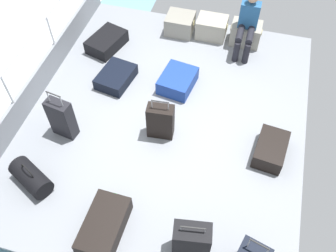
{
  "coord_description": "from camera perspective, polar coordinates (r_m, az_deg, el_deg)",
  "views": [
    {
      "loc": [
        1.04,
        -3.62,
        4.65
      ],
      "look_at": [
        0.15,
        -0.36,
        0.25
      ],
      "focal_mm": 39.74,
      "sensor_mm": 36.0,
      "label": 1
    }
  ],
  "objects": [
    {
      "name": "suitcase_4",
      "position": [
        4.62,
        3.6,
        -17.21
      ],
      "size": [
        0.48,
        0.32,
        0.73
      ],
      "color": "black",
      "rests_on": "ground_plane"
    },
    {
      "name": "gunwale_port",
      "position": [
        6.55,
        -19.16,
        6.56
      ],
      "size": [
        0.06,
        5.2,
        0.45
      ],
      "primitive_type": "cube",
      "color": "gray",
      "rests_on": "ground_plane"
    },
    {
      "name": "passenger_seated",
      "position": [
        6.91,
        12.13,
        15.26
      ],
      "size": [
        0.34,
        0.66,
        1.11
      ],
      "color": "#26598C",
      "rests_on": "ground_plane"
    },
    {
      "name": "railing_port",
      "position": [
        6.19,
        -20.52,
        10.11
      ],
      "size": [
        0.04,
        4.2,
        1.02
      ],
      "color": "silver",
      "rests_on": "ground_plane"
    },
    {
      "name": "cargo_crate_1",
      "position": [
        7.35,
        6.73,
        14.79
      ],
      "size": [
        0.59,
        0.44,
        0.38
      ],
      "color": "#9E9989",
      "rests_on": "ground_plane"
    },
    {
      "name": "suitcase_5",
      "position": [
        5.54,
        -1.16,
        0.74
      ],
      "size": [
        0.41,
        0.25,
        0.76
      ],
      "color": "black",
      "rests_on": "ground_plane"
    },
    {
      "name": "suitcase_1",
      "position": [
        5.74,
        -15.98,
        1.13
      ],
      "size": [
        0.4,
        0.25,
        0.88
      ],
      "color": "black",
      "rests_on": "ground_plane"
    },
    {
      "name": "suitcase_7",
      "position": [
        6.34,
        1.48,
        6.96
      ],
      "size": [
        0.62,
        0.72,
        0.26
      ],
      "color": "navy",
      "rests_on": "ground_plane"
    },
    {
      "name": "suitcase_2",
      "position": [
        4.95,
        -9.75,
        -14.87
      ],
      "size": [
        0.48,
        0.83,
        0.28
      ],
      "color": "black",
      "rests_on": "ground_plane"
    },
    {
      "name": "suitcase_0",
      "position": [
        6.5,
        -7.98,
        7.47
      ],
      "size": [
        0.61,
        0.75,
        0.2
      ],
      "color": "black",
      "rests_on": "ground_plane"
    },
    {
      "name": "cargo_crate_2",
      "position": [
        7.29,
        11.82,
        13.72
      ],
      "size": [
        0.58,
        0.41,
        0.41
      ],
      "color": "gray",
      "rests_on": "ground_plane"
    },
    {
      "name": "ground_plane",
      "position": [
        6.01,
        -0.42,
        1.32
      ],
      "size": [
        4.4,
        5.2,
        0.06
      ],
      "primitive_type": "cube",
      "color": "gray"
    },
    {
      "name": "suitcase_8",
      "position": [
        7.18,
        -9.39,
        12.63
      ],
      "size": [
        0.67,
        0.84,
        0.25
      ],
      "color": "black",
      "rests_on": "ground_plane"
    },
    {
      "name": "suitcase_3",
      "position": [
        5.65,
        15.46,
        -3.46
      ],
      "size": [
        0.49,
        0.69,
        0.26
      ],
      "color": "black",
      "rests_on": "ground_plane"
    },
    {
      "name": "duffel_bag",
      "position": [
        5.5,
        -20.26,
        -7.42
      ],
      "size": [
        0.7,
        0.55,
        0.44
      ],
      "color": "black",
      "rests_on": "ground_plane"
    },
    {
      "name": "cargo_crate_0",
      "position": [
        7.41,
        1.86,
        15.4
      ],
      "size": [
        0.55,
        0.48,
        0.36
      ],
      "color": "gray",
      "rests_on": "ground_plane"
    }
  ]
}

